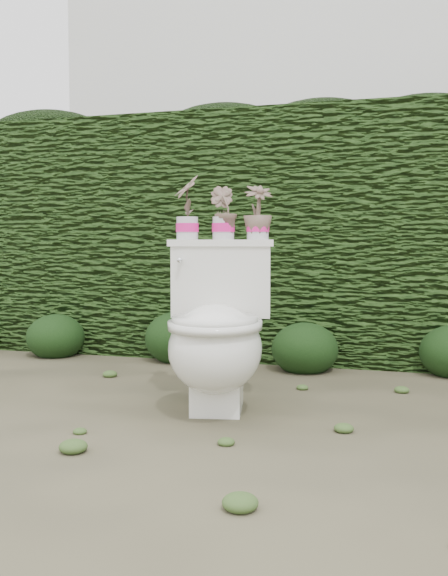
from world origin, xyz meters
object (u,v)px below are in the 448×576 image
(potted_plant_right, at_px, (258,214))
(potted_plant_center, at_px, (223,214))
(potted_plant_left, at_px, (187,209))
(toilet, at_px, (217,333))

(potted_plant_right, bearing_deg, potted_plant_center, 160.87)
(potted_plant_left, distance_m, potted_plant_center, 0.18)
(toilet, xyz_separation_m, potted_plant_center, (-0.04, 0.24, 0.54))
(toilet, relative_size, potted_plant_right, 3.13)
(potted_plant_right, bearing_deg, toilet, -145.06)
(toilet, bearing_deg, potted_plant_left, 124.78)
(potted_plant_left, xyz_separation_m, potted_plant_center, (0.17, 0.04, -0.02))
(toilet, relative_size, potted_plant_left, 2.62)
(toilet, distance_m, potted_plant_center, 0.59)
(potted_plant_left, relative_size, potted_plant_center, 1.20)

